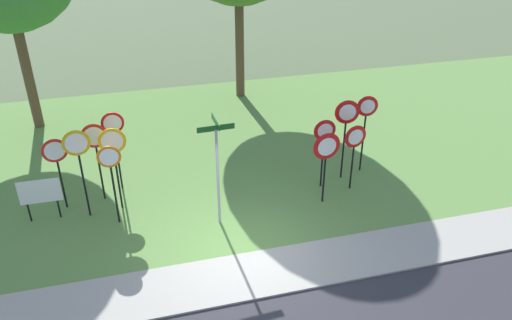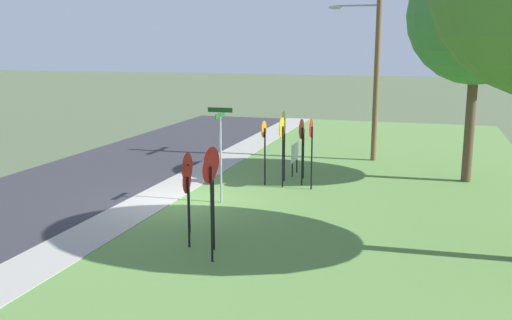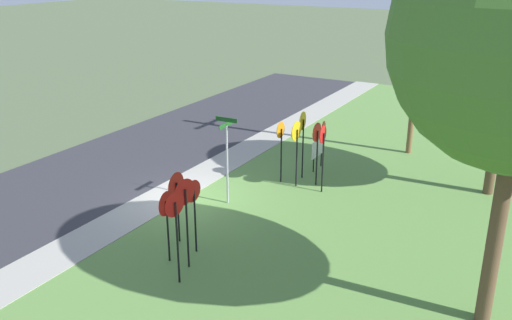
% 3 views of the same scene
% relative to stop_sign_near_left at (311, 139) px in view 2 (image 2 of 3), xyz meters
% --- Properties ---
extents(ground_plane, '(160.00, 160.00, 0.00)m').
position_rel_stop_sign_near_left_xyz_m(ground_plane, '(2.93, -3.92, -1.85)').
color(ground_plane, '#4C5B3D').
extents(road_asphalt, '(44.00, 6.40, 0.01)m').
position_rel_stop_sign_near_left_xyz_m(road_asphalt, '(2.93, -8.72, -1.84)').
color(road_asphalt, '#2D2D33').
rests_on(road_asphalt, ground_plane).
extents(sidewalk_strip, '(44.00, 1.60, 0.06)m').
position_rel_stop_sign_near_left_xyz_m(sidewalk_strip, '(2.93, -4.72, -1.82)').
color(sidewalk_strip, '#99968C').
rests_on(sidewalk_strip, ground_plane).
extents(grass_median, '(44.00, 12.00, 0.04)m').
position_rel_stop_sign_near_left_xyz_m(grass_median, '(2.93, 2.08, -1.83)').
color(grass_median, '#567F3D').
rests_on(grass_median, ground_plane).
extents(stop_sign_near_left, '(0.65, 0.10, 2.52)m').
position_rel_stop_sign_near_left_xyz_m(stop_sign_near_left, '(0.00, 0.00, 0.00)').
color(stop_sign_near_left, black).
rests_on(stop_sign_near_left, grass_median).
extents(stop_sign_near_right, '(0.71, 0.10, 2.43)m').
position_rel_stop_sign_near_left_xyz_m(stop_sign_near_right, '(-0.52, -0.46, -0.04)').
color(stop_sign_near_right, black).
rests_on(stop_sign_near_right, grass_median).
extents(stop_sign_far_left, '(0.68, 0.15, 2.19)m').
position_rel_stop_sign_near_left_xyz_m(stop_sign_far_left, '(-1.57, -0.64, -0.23)').
color(stop_sign_far_left, black).
rests_on(stop_sign_far_left, grass_median).
extents(stop_sign_far_center, '(0.72, 0.12, 2.65)m').
position_rel_stop_sign_near_left_xyz_m(stop_sign_far_center, '(-0.92, -1.22, 0.12)').
color(stop_sign_far_center, black).
rests_on(stop_sign_far_center, grass_median).
extents(stop_sign_far_right, '(0.61, 0.09, 2.37)m').
position_rel_stop_sign_near_left_xyz_m(stop_sign_far_right, '(-0.14, -1.75, -0.12)').
color(stop_sign_far_right, black).
rests_on(stop_sign_far_right, grass_median).
extents(stop_sign_center_tall, '(0.74, 0.09, 2.52)m').
position_rel_stop_sign_near_left_xyz_m(stop_sign_center_tall, '(-0.04, -1.06, 0.03)').
color(stop_sign_center_tall, black).
rests_on(stop_sign_center_tall, grass_median).
extents(yield_sign_near_left, '(0.74, 0.16, 2.62)m').
position_rel_stop_sign_near_left_xyz_m(yield_sign_near_left, '(6.68, -1.13, 0.15)').
color(yield_sign_near_left, black).
rests_on(yield_sign_near_left, grass_median).
extents(yield_sign_near_right, '(0.66, 0.11, 2.23)m').
position_rel_stop_sign_near_left_xyz_m(yield_sign_near_right, '(5.87, -1.45, -0.16)').
color(yield_sign_near_right, black).
rests_on(yield_sign_near_right, grass_median).
extents(yield_sign_far_left, '(0.66, 0.14, 2.57)m').
position_rel_stop_sign_near_left_xyz_m(yield_sign_far_left, '(7.45, -0.88, 0.09)').
color(yield_sign_far_left, black).
rests_on(yield_sign_far_left, grass_median).
extents(yield_sign_far_right, '(0.71, 0.12, 2.11)m').
position_rel_stop_sign_near_left_xyz_m(yield_sign_far_right, '(6.68, -1.80, -0.25)').
color(yield_sign_far_right, black).
rests_on(yield_sign_far_right, grass_median).
extents(yield_sign_center, '(0.81, 0.11, 2.22)m').
position_rel_stop_sign_near_left_xyz_m(yield_sign_center, '(5.62, -2.25, -0.16)').
color(yield_sign_center, black).
rests_on(yield_sign_center, grass_median).
extents(street_name_post, '(0.96, 0.82, 3.10)m').
position_rel_stop_sign_near_left_xyz_m(street_name_post, '(2.52, -2.44, 0.03)').
color(street_name_post, '#9EA0A8').
rests_on(street_name_post, grass_median).
extents(utility_pole, '(2.10, 2.29, 9.28)m').
position_rel_stop_sign_near_left_xyz_m(utility_pole, '(-5.93, 1.49, 3.18)').
color(utility_pole, brown).
rests_on(utility_pole, grass_median).
extents(notice_board, '(1.10, 0.06, 1.25)m').
position_rel_stop_sign_near_left_xyz_m(notice_board, '(-2.10, -1.07, -0.97)').
color(notice_board, black).
rests_on(notice_board, grass_median).
extents(oak_tree_left, '(4.97, 4.97, 8.57)m').
position_rel_stop_sign_near_left_xyz_m(oak_tree_left, '(-2.89, 5.36, 4.26)').
color(oak_tree_left, brown).
rests_on(oak_tree_left, grass_median).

